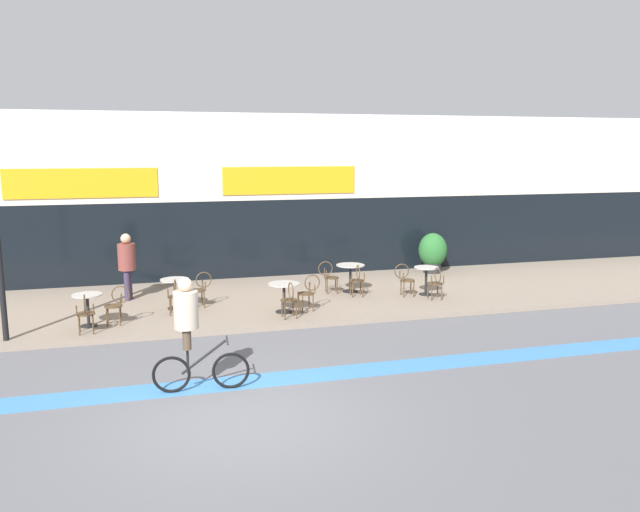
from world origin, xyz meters
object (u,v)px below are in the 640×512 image
object	(u,v)px
bistro_table_2	(284,291)
bistro_table_1	(175,288)
bistro_table_0	(88,304)
cafe_chair_3_side	(329,275)
cafe_chair_1_side	(200,287)
cafe_chair_4_near	(436,281)
cafe_chair_2_near	(290,297)
cafe_chair_1_near	(176,294)
pedestrian_near_end	(127,261)
cyclist_0	(190,326)
bistro_table_4	(426,275)
cafe_chair_0_side	(117,302)
planter_pot	(433,252)
cafe_chair_4_side	(405,277)
cafe_chair_0_near	(85,311)
bistro_table_3	(350,272)
cafe_chair_3_near	(357,278)
cafe_chair_2_side	(309,290)

from	to	relation	value
bistro_table_2	bistro_table_1	bearing A→B (deg)	157.58
bistro_table_0	cafe_chair_3_side	size ratio (longest dim) A/B	0.83
cafe_chair_1_side	cafe_chair_4_near	size ratio (longest dim) A/B	1.00
cafe_chair_1_side	cafe_chair_2_near	bearing A→B (deg)	132.29
cafe_chair_1_near	cafe_chair_4_near	bearing A→B (deg)	-85.63
pedestrian_near_end	cyclist_0	bearing A→B (deg)	-65.14
bistro_table_4	cafe_chair_2_near	distance (m)	4.38
cafe_chair_1_near	cafe_chair_4_near	xyz separation A→B (m)	(6.72, -0.28, 0.00)
cafe_chair_3_side	cafe_chair_2_near	bearing A→B (deg)	-117.34
cafe_chair_4_near	bistro_table_1	bearing A→B (deg)	85.22
cafe_chair_0_side	cafe_chair_3_side	xyz separation A→B (m)	(5.54, 1.71, 0.00)
cafe_chair_0_side	cafe_chair_2_near	size ratio (longest dim) A/B	1.00
cyclist_0	planter_pot	bearing A→B (deg)	47.97
cafe_chair_2_near	cafe_chair_4_side	bearing A→B (deg)	-71.45
cafe_chair_3_side	cafe_chair_1_near	bearing A→B (deg)	-155.63
bistro_table_1	cafe_chair_0_side	xyz separation A→B (m)	(-1.34, -1.09, -0.03)
cafe_chair_1_near	cafe_chair_2_near	world-z (taller)	same
planter_pot	pedestrian_near_end	xyz separation A→B (m)	(-9.40, -1.23, 0.38)
cafe_chair_0_near	cafe_chair_1_side	distance (m)	3.11
cyclist_0	bistro_table_3	bearing A→B (deg)	55.35
bistro_table_0	cafe_chair_3_near	bearing A→B (deg)	8.99
planter_pot	bistro_table_3	bearing A→B (deg)	-150.74
cafe_chair_2_side	cafe_chair_4_near	distance (m)	3.52
bistro_table_4	cafe_chair_4_near	size ratio (longest dim) A/B	0.86
bistro_table_2	bistro_table_4	size ratio (longest dim) A/B	1.00
cafe_chair_2_near	cafe_chair_2_side	bearing A→B (deg)	-47.64
cafe_chair_4_near	cafe_chair_4_side	bearing A→B (deg)	47.34
bistro_table_2	planter_pot	size ratio (longest dim) A/B	0.60
bistro_table_4	cafe_chair_3_side	xyz separation A→B (m)	(-2.52, 0.90, -0.03)
cafe_chair_3_side	cafe_chair_4_near	size ratio (longest dim) A/B	1.00
cafe_chair_0_side	planter_pot	size ratio (longest dim) A/B	0.70
cafe_chair_0_side	bistro_table_0	bearing A→B (deg)	1.76
cafe_chair_1_near	cafe_chair_2_near	distance (m)	2.79
bistro_table_3	cafe_chair_1_near	xyz separation A→B (m)	(-4.83, -1.23, -0.04)
bistro_table_4	planter_pot	distance (m)	3.20
cafe_chair_4_side	cafe_chair_2_near	bearing A→B (deg)	-151.54
pedestrian_near_end	cafe_chair_0_near	bearing A→B (deg)	-90.42
bistro_table_1	cafe_chair_1_side	bearing A→B (deg)	0.81
bistro_table_0	cafe_chair_1_near	world-z (taller)	cafe_chair_1_near
bistro_table_2	cafe_chair_2_near	bearing A→B (deg)	-89.61
cafe_chair_1_side	cafe_chair_3_side	size ratio (longest dim) A/B	1.00
bistro_table_0	pedestrian_near_end	size ratio (longest dim) A/B	0.42
cafe_chair_1_near	cafe_chair_3_near	size ratio (longest dim) A/B	1.00
cafe_chair_4_side	cyclist_0	xyz separation A→B (m)	(-6.05, -5.02, 0.52)
bistro_table_2	cafe_chair_3_near	xyz separation A→B (m)	(2.25, 1.04, -0.01)
cafe_chair_2_near	pedestrian_near_end	distance (m)	4.80
cafe_chair_4_near	cafe_chair_2_near	bearing A→B (deg)	103.53
cyclist_0	bistro_table_1	bearing A→B (deg)	94.76
bistro_table_0	cafe_chair_0_side	world-z (taller)	cafe_chair_0_side
cafe_chair_1_side	cyclist_0	distance (m)	5.36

